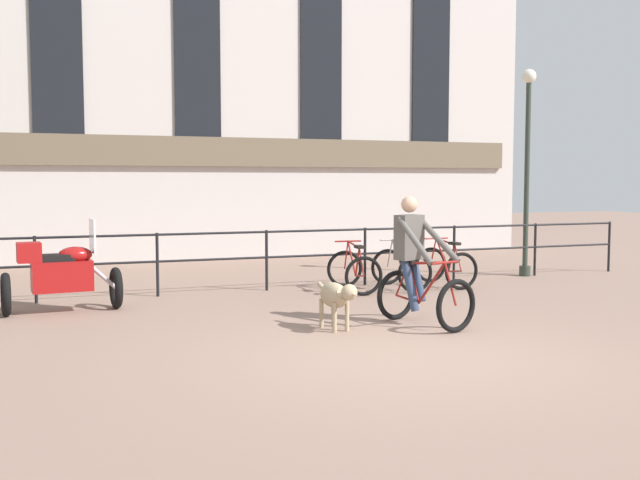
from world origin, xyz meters
name	(u,v)px	position (x,y,z in m)	size (l,w,h in m)	color
ground_plane	(407,355)	(0.00, 0.00, 0.00)	(60.00, 60.00, 0.00)	#8E7060
canal_railing	(267,250)	(0.00, 5.20, 0.71)	(15.05, 0.05, 1.05)	black
building_facade	(195,86)	(0.00, 10.99, 4.18)	(18.00, 0.72, 8.40)	beige
cyclist_with_bike	(418,267)	(0.95, 1.53, 0.76)	(0.97, 1.31, 1.70)	black
dog	(336,296)	(-0.20, 1.54, 0.44)	(0.33, 0.98, 0.63)	tan
parked_motorcycle	(61,274)	(-3.41, 4.18, 0.56)	(1.68, 0.74, 1.35)	black
parked_bicycle_near_lamp	(354,271)	(1.37, 4.54, 0.36)	(0.77, 1.17, 0.86)	black
parked_bicycle_mid_left	(401,268)	(2.27, 4.54, 0.36)	(0.66, 1.11, 0.86)	black
parked_bicycle_mid_right	(446,266)	(3.18, 4.54, 0.36)	(0.67, 1.12, 0.86)	black
street_lamp	(527,160)	(5.41, 5.23, 2.30)	(0.28, 0.28, 4.09)	#2D382D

